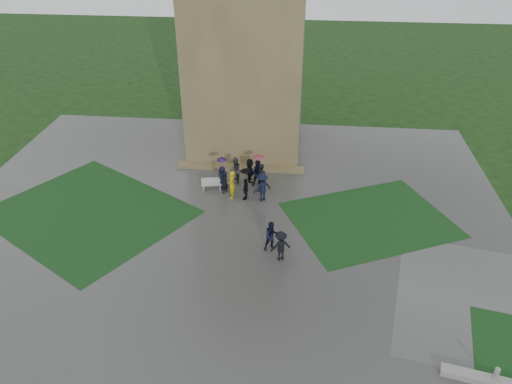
# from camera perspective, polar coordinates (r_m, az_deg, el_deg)

# --- Properties ---
(ground) EXTENTS (120.00, 120.00, 0.00)m
(ground) POSITION_cam_1_polar(r_m,az_deg,el_deg) (26.59, -4.71, -8.19)
(ground) COLOR black
(plaza) EXTENTS (34.00, 34.00, 0.02)m
(plaza) POSITION_cam_1_polar(r_m,az_deg,el_deg) (28.14, -4.02, -5.63)
(plaza) COLOR #373835
(plaza) RESTS_ON ground
(lawn_inset_left) EXTENTS (14.10, 13.46, 0.01)m
(lawn_inset_left) POSITION_cam_1_polar(r_m,az_deg,el_deg) (32.07, -18.60, -2.30)
(lawn_inset_left) COLOR black
(lawn_inset_left) RESTS_ON plaza
(lawn_inset_right) EXTENTS (11.12, 10.15, 0.01)m
(lawn_inset_right) POSITION_cam_1_polar(r_m,az_deg,el_deg) (30.57, 12.86, -3.09)
(lawn_inset_right) COLOR black
(lawn_inset_right) RESTS_ON plaza
(tower) EXTENTS (8.00, 8.00, 18.00)m
(tower) POSITION_cam_1_polar(r_m,az_deg,el_deg) (36.32, -1.10, 18.62)
(tower) COLOR brown
(tower) RESTS_ON ground
(tower_plinth) EXTENTS (9.00, 0.80, 0.22)m
(tower_plinth) POSITION_cam_1_polar(r_m,az_deg,el_deg) (35.28, -1.79, 2.83)
(tower_plinth) COLOR brown
(tower_plinth) RESTS_ON plaza
(bench) EXTENTS (1.40, 0.66, 0.78)m
(bench) POSITION_cam_1_polar(r_m,az_deg,el_deg) (32.79, -5.09, 0.96)
(bench) COLOR #A9A8A4
(bench) RESTS_ON plaza
(visitor_cluster) EXTENTS (3.85, 3.78, 2.30)m
(visitor_cluster) POSITION_cam_1_polar(r_m,az_deg,el_deg) (32.26, -1.06, 1.74)
(visitor_cluster) COLOR black
(visitor_cluster) RESTS_ON plaza
(pedestrian_mid) EXTENTS (0.97, 0.81, 1.74)m
(pedestrian_mid) POSITION_cam_1_polar(r_m,az_deg,el_deg) (26.99, 1.82, -5.04)
(pedestrian_mid) COLOR black
(pedestrian_mid) RESTS_ON plaza
(pedestrian_near) EXTENTS (1.25, 0.97, 1.73)m
(pedestrian_near) POSITION_cam_1_polar(r_m,az_deg,el_deg) (26.31, 2.84, -6.16)
(pedestrian_near) COLOR black
(pedestrian_near) RESTS_ON plaza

